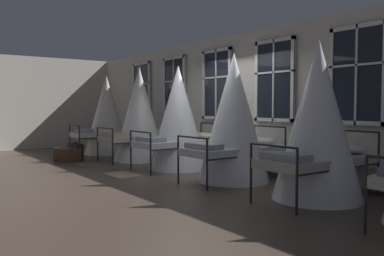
% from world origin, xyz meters
% --- Properties ---
extents(ground, '(27.07, 27.07, 0.00)m').
position_xyz_m(ground, '(0.00, 0.00, 0.00)').
color(ground, '#4C3D33').
extents(back_wall_with_windows, '(14.53, 0.10, 3.02)m').
position_xyz_m(back_wall_with_windows, '(0.00, 1.43, 1.51)').
color(back_wall_with_windows, beige).
rests_on(back_wall_with_windows, ground).
extents(end_wall_left, '(0.10, 7.29, 3.02)m').
position_xyz_m(end_wall_left, '(-7.27, -1.76, 1.51)').
color(end_wall_left, beige).
rests_on(end_wall_left, ground).
extents(window_bank, '(10.17, 0.10, 2.68)m').
position_xyz_m(window_bank, '(0.00, 1.31, 1.07)').
color(window_bank, black).
rests_on(window_bank, ground).
extents(cot_first, '(1.36, 2.01, 2.30)m').
position_xyz_m(cot_first, '(-4.60, 0.18, 1.11)').
color(cot_first, black).
rests_on(cot_first, ground).
extents(cot_second, '(1.36, 2.01, 2.42)m').
position_xyz_m(cot_second, '(-2.71, 0.23, 1.17)').
color(cot_second, black).
rests_on(cot_second, ground).
extents(cot_third, '(1.36, 2.00, 2.31)m').
position_xyz_m(cot_third, '(-0.94, 0.25, 1.12)').
color(cot_third, black).
rests_on(cot_third, ground).
extents(cot_fourth, '(1.36, 2.00, 2.40)m').
position_xyz_m(cot_fourth, '(0.91, 0.25, 1.16)').
color(cot_fourth, black).
rests_on(cot_fourth, ground).
extents(cot_fifth, '(1.36, 2.00, 2.40)m').
position_xyz_m(cot_fifth, '(2.79, 0.26, 1.17)').
color(cot_fifth, black).
rests_on(cot_fifth, ground).
extents(rug_first, '(0.81, 0.57, 0.01)m').
position_xyz_m(rug_first, '(-4.57, -1.15, 0.01)').
color(rug_first, brown).
rests_on(rug_first, ground).
extents(rug_second, '(0.81, 0.57, 0.01)m').
position_xyz_m(rug_second, '(-2.74, -1.15, 0.01)').
color(rug_second, brown).
rests_on(rug_second, ground).
extents(rug_third, '(0.81, 0.57, 0.01)m').
position_xyz_m(rug_third, '(-0.91, -1.15, 0.01)').
color(rug_third, '#8E7A5B').
rests_on(rug_third, ground).
extents(suitcase_dark, '(0.58, 0.26, 0.47)m').
position_xyz_m(suitcase_dark, '(-3.68, -1.14, 0.22)').
color(suitcase_dark, black).
rests_on(suitcase_dark, ground).
extents(travel_trunk, '(0.72, 0.56, 0.34)m').
position_xyz_m(travel_trunk, '(-3.65, -1.35, 0.17)').
color(travel_trunk, '#472D1E').
rests_on(travel_trunk, ground).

